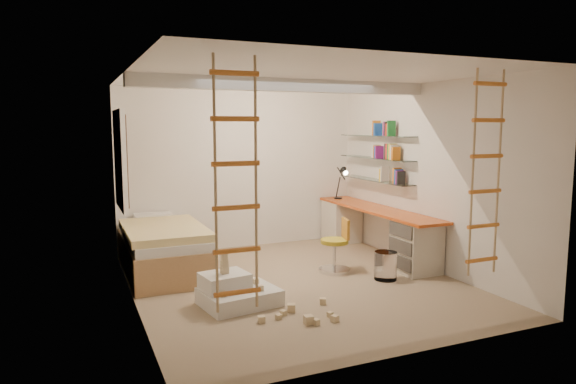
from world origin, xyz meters
name	(u,v)px	position (x,y,z in m)	size (l,w,h in m)	color
floor	(297,284)	(0.00, 0.00, 0.00)	(4.50, 4.50, 0.00)	#968461
ceiling_beam	(288,85)	(0.00, 0.30, 2.52)	(4.00, 0.18, 0.16)	white
window_frame	(120,160)	(-1.97, 1.50, 1.55)	(0.06, 1.15, 1.35)	white
window_blind	(123,160)	(-1.93, 1.50, 1.55)	(0.02, 1.00, 1.20)	#4C2D1E
rope_ladder_left	(236,186)	(-1.35, -1.75, 1.52)	(0.41, 0.04, 2.13)	orange
rope_ladder_right	(486,174)	(1.35, -1.75, 1.52)	(0.41, 0.04, 2.13)	orange
waste_bin	(386,266)	(1.14, -0.29, 0.19)	(0.30, 0.30, 0.37)	white
desk	(375,230)	(1.72, 0.86, 0.40)	(0.56, 2.80, 0.75)	#CC5018
shelves	(376,158)	(1.87, 1.13, 1.50)	(0.25, 1.80, 0.71)	white
bed	(163,249)	(-1.48, 1.23, 0.33)	(1.02, 2.00, 0.69)	#AD7F51
task_lamp	(343,177)	(1.67, 1.82, 1.14)	(0.14, 0.36, 0.57)	black
swivel_chair	(336,252)	(0.72, 0.29, 0.27)	(0.53, 0.53, 0.74)	gold
play_platform	(235,293)	(-0.96, -0.43, 0.14)	(0.91, 0.76, 0.36)	silver
toy_blocks	(275,297)	(-0.65, -0.84, 0.17)	(1.18, 1.06, 0.63)	#CCB284
books	(376,151)	(1.87, 1.13, 1.62)	(0.14, 0.70, 0.92)	#262626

